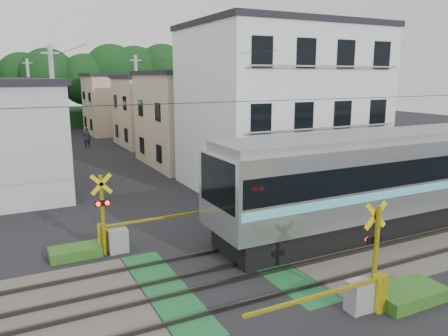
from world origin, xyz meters
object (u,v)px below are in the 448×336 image
crossing_signal_far (115,234)px  apartment_block (279,107)px  crossing_signal_near (364,288)px  pedestrian (87,138)px

crossing_signal_far → apartment_block: bearing=27.8°
crossing_signal_near → apartment_block: size_ratio=0.46×
crossing_signal_far → apartment_block: apartment_block is taller
crossing_signal_near → pedestrian: size_ratio=2.51×
crossing_signal_far → pedestrian: (3.29, 25.08, 0.23)m
apartment_block → pedestrian: apartment_block is taller
apartment_block → pedestrian: bearing=112.1°
crossing_signal_near → apartment_block: 14.95m
apartment_block → pedestrian: (-7.79, 19.24, -3.71)m
crossing_signal_near → apartment_block: apartment_block is taller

